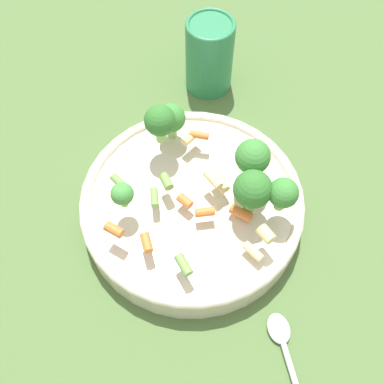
# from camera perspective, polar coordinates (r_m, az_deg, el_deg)

# --- Properties ---
(ground_plane) EXTENTS (3.00, 3.00, 0.00)m
(ground_plane) POSITION_cam_1_polar(r_m,az_deg,el_deg) (0.60, 0.00, -2.71)
(ground_plane) COLOR #4C6B38
(bowl) EXTENTS (0.28, 0.28, 0.05)m
(bowl) POSITION_cam_1_polar(r_m,az_deg,el_deg) (0.58, 0.00, -1.55)
(bowl) COLOR beige
(bowl) RESTS_ON ground_plane
(pasta_salad) EXTENTS (0.22, 0.23, 0.08)m
(pasta_salad) POSITION_cam_1_polar(r_m,az_deg,el_deg) (0.53, 3.12, 3.59)
(pasta_salad) COLOR #8CB766
(pasta_salad) RESTS_ON bowl
(cup) EXTENTS (0.07, 0.07, 0.12)m
(cup) POSITION_cam_1_polar(r_m,az_deg,el_deg) (0.70, 2.22, 17.02)
(cup) COLOR #2D7F51
(cup) RESTS_ON ground_plane
(spoon) EXTENTS (0.03, 0.15, 0.01)m
(spoon) POSITION_cam_1_polar(r_m,az_deg,el_deg) (0.54, 11.93, -19.53)
(spoon) COLOR silver
(spoon) RESTS_ON ground_plane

